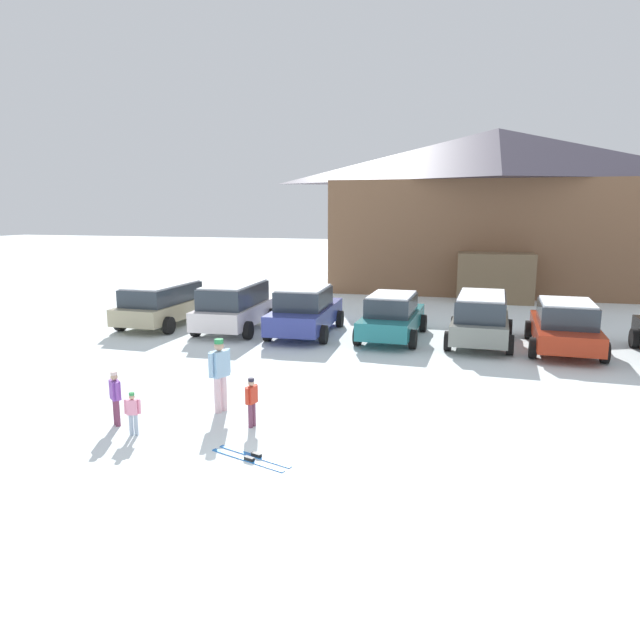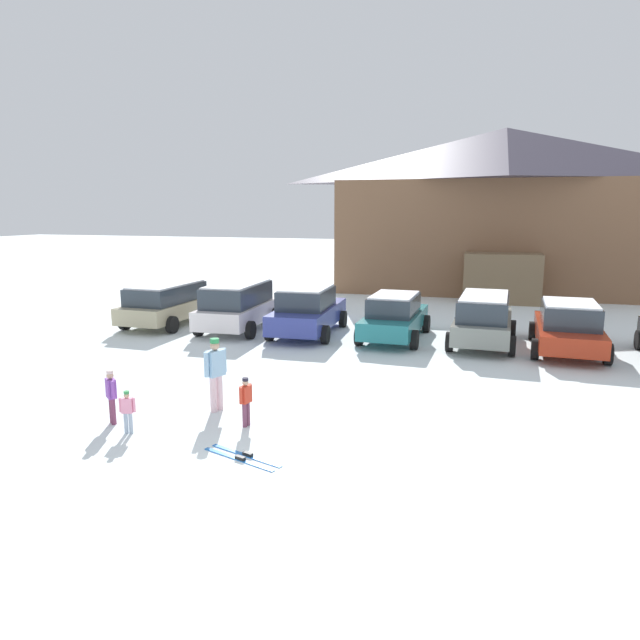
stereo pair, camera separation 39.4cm
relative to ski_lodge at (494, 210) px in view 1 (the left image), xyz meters
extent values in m
plane|color=white|center=(-3.53, -26.38, -4.48)|extent=(160.00, 160.00, 0.00)
cube|color=brown|center=(0.00, 0.06, -1.48)|extent=(17.60, 8.26, 6.00)
pyramid|color=#453F4F|center=(0.00, 0.06, 2.94)|extent=(18.22, 8.89, 2.82)
cube|color=#796245|center=(0.20, -4.60, -3.28)|extent=(3.67, 1.95, 2.40)
cube|color=tan|center=(-12.24, -14.38, -3.85)|extent=(1.92, 4.50, 0.62)
cube|color=#2D3842|center=(-12.24, -14.47, -3.22)|extent=(1.68, 3.42, 0.64)
cube|color=white|center=(-12.24, -14.47, -2.87)|extent=(1.57, 3.25, 0.06)
cylinder|color=black|center=(-13.26, -13.00, -4.16)|extent=(0.22, 0.64, 0.64)
cylinder|color=black|center=(-11.22, -12.99, -4.16)|extent=(0.22, 0.64, 0.64)
cylinder|color=black|center=(-13.25, -15.78, -4.16)|extent=(0.22, 0.64, 0.64)
cylinder|color=black|center=(-11.21, -15.77, -4.16)|extent=(0.22, 0.64, 0.64)
cube|color=white|center=(-9.16, -14.43, -3.82)|extent=(2.11, 4.51, 0.67)
cube|color=#2D3842|center=(-9.16, -14.52, -3.12)|extent=(1.82, 3.44, 0.73)
cube|color=white|center=(-9.16, -14.52, -2.73)|extent=(1.70, 3.27, 0.06)
cylinder|color=black|center=(-10.24, -13.13, -4.16)|extent=(0.26, 0.65, 0.64)
cylinder|color=black|center=(-8.26, -13.01, -4.16)|extent=(0.26, 0.65, 0.64)
cylinder|color=black|center=(-10.07, -15.86, -4.16)|extent=(0.26, 0.65, 0.64)
cylinder|color=black|center=(-8.09, -15.74, -4.16)|extent=(0.26, 0.65, 0.64)
cube|color=#353F94|center=(-6.44, -14.27, -3.82)|extent=(2.14, 4.82, 0.69)
cube|color=#2D3842|center=(-6.43, -14.51, -3.14)|extent=(1.77, 2.55, 0.68)
cube|color=white|center=(-6.43, -14.51, -2.77)|extent=(1.66, 2.42, 0.06)
cylinder|color=black|center=(-7.53, -12.88, -4.16)|extent=(0.26, 0.65, 0.64)
cylinder|color=black|center=(-5.55, -12.75, -4.16)|extent=(0.26, 0.65, 0.64)
cylinder|color=black|center=(-7.34, -15.79, -4.16)|extent=(0.26, 0.65, 0.64)
cylinder|color=black|center=(-5.36, -15.66, -4.16)|extent=(0.26, 0.65, 0.64)
cube|color=teal|center=(-3.29, -14.11, -3.86)|extent=(1.73, 4.55, 0.59)
cube|color=#2D3842|center=(-3.29, -14.34, -3.25)|extent=(1.51, 2.37, 0.63)
cube|color=white|center=(-3.29, -14.34, -2.91)|extent=(1.41, 2.25, 0.06)
cylinder|color=black|center=(-4.20, -12.70, -4.16)|extent=(0.22, 0.64, 0.64)
cylinder|color=black|center=(-2.36, -12.71, -4.16)|extent=(0.22, 0.64, 0.64)
cylinder|color=black|center=(-4.22, -15.51, -4.16)|extent=(0.22, 0.64, 0.64)
cylinder|color=black|center=(-2.38, -15.52, -4.16)|extent=(0.22, 0.64, 0.64)
cube|color=gray|center=(-0.30, -14.10, -3.84)|extent=(1.82, 4.41, 0.64)
cube|color=#2D3842|center=(-0.30, -14.19, -3.18)|extent=(1.59, 3.35, 0.68)
cube|color=white|center=(-0.30, -14.19, -2.81)|extent=(1.48, 3.19, 0.06)
cylinder|color=black|center=(-1.23, -12.73, -4.16)|extent=(0.23, 0.64, 0.64)
cylinder|color=black|center=(0.67, -12.76, -4.16)|extent=(0.23, 0.64, 0.64)
cylinder|color=black|center=(-1.27, -15.45, -4.16)|extent=(0.23, 0.64, 0.64)
cylinder|color=black|center=(0.63, -15.48, -4.16)|extent=(0.23, 0.64, 0.64)
cube|color=#AD2D14|center=(2.30, -14.26, -3.87)|extent=(1.91, 4.61, 0.57)
cube|color=#2D3842|center=(2.30, -14.49, -3.25)|extent=(1.66, 2.40, 0.68)
cube|color=white|center=(2.30, -14.49, -2.88)|extent=(1.55, 2.28, 0.06)
cylinder|color=black|center=(1.32, -12.83, -4.16)|extent=(0.23, 0.64, 0.64)
cylinder|color=black|center=(3.32, -12.85, -4.16)|extent=(0.23, 0.64, 0.64)
cylinder|color=black|center=(1.29, -15.67, -4.16)|extent=(0.23, 0.64, 0.64)
cylinder|color=black|center=(3.28, -15.70, -4.16)|extent=(0.23, 0.64, 0.64)
cylinder|color=black|center=(4.57, -13.31, -4.16)|extent=(0.23, 0.64, 0.64)
cylinder|color=#723652|center=(-7.51, -24.00, -4.19)|extent=(0.10, 0.10, 0.57)
cylinder|color=#723652|center=(-7.41, -24.08, -4.19)|extent=(0.10, 0.10, 0.57)
cube|color=purple|center=(-7.46, -24.04, -3.71)|extent=(0.32, 0.31, 0.40)
cylinder|color=purple|center=(-7.60, -23.93, -3.70)|extent=(0.08, 0.08, 0.38)
cylinder|color=purple|center=(-7.32, -24.15, -3.70)|extent=(0.08, 0.08, 0.38)
sphere|color=tan|center=(-7.46, -24.04, -3.43)|extent=(0.15, 0.15, 0.15)
cylinder|color=beige|center=(-7.46, -24.04, -3.35)|extent=(0.14, 0.14, 0.07)
cylinder|color=#6F3953|center=(-4.70, -23.26, -4.22)|extent=(0.09, 0.09, 0.51)
cylinder|color=#6F3953|center=(-4.72, -23.37, -4.22)|extent=(0.09, 0.09, 0.51)
cube|color=red|center=(-4.71, -23.31, -3.78)|extent=(0.20, 0.28, 0.36)
cylinder|color=red|center=(-4.68, -23.16, -3.77)|extent=(0.07, 0.07, 0.35)
cylinder|color=red|center=(-4.74, -23.47, -3.77)|extent=(0.07, 0.07, 0.35)
sphere|color=tan|center=(-4.71, -23.31, -3.53)|extent=(0.13, 0.13, 0.13)
cylinder|color=#211E2E|center=(-4.71, -23.31, -3.46)|extent=(0.13, 0.13, 0.06)
cylinder|color=#9EAFC4|center=(-6.76, -24.39, -4.26)|extent=(0.08, 0.08, 0.44)
cylinder|color=#9EAFC4|center=(-6.85, -24.42, -4.26)|extent=(0.08, 0.08, 0.44)
cube|color=pink|center=(-6.80, -24.41, -3.89)|extent=(0.24, 0.19, 0.31)
cylinder|color=pink|center=(-6.67, -24.36, -3.88)|extent=(0.06, 0.06, 0.29)
cylinder|color=pink|center=(-6.93, -24.45, -3.88)|extent=(0.06, 0.06, 0.29)
sphere|color=tan|center=(-6.80, -24.41, -3.67)|extent=(0.11, 0.11, 0.11)
cylinder|color=#35924C|center=(-6.80, -24.41, -3.61)|extent=(0.11, 0.11, 0.05)
cylinder|color=beige|center=(-5.77, -22.75, -4.07)|extent=(0.15, 0.15, 0.82)
cylinder|color=beige|center=(-5.71, -22.58, -4.07)|extent=(0.15, 0.15, 0.82)
cube|color=#95C1E1|center=(-5.74, -22.66, -3.37)|extent=(0.36, 0.46, 0.58)
cylinder|color=#95C1E1|center=(-5.83, -22.90, -3.35)|extent=(0.11, 0.11, 0.55)
cylinder|color=#95C1E1|center=(-5.65, -22.42, -3.35)|extent=(0.11, 0.11, 0.55)
sphere|color=tan|center=(-5.74, -22.66, -2.97)|extent=(0.21, 0.21, 0.21)
cylinder|color=#2D9552|center=(-5.74, -22.66, -2.86)|extent=(0.20, 0.20, 0.10)
cube|color=blue|center=(-4.14, -24.86, -4.47)|extent=(1.61, 0.58, 0.02)
cube|color=black|center=(-4.10, -24.88, -4.43)|extent=(0.22, 0.14, 0.06)
cube|color=blue|center=(-4.08, -24.67, -4.47)|extent=(1.61, 0.58, 0.02)
cube|color=black|center=(-4.04, -24.69, -4.43)|extent=(0.22, 0.14, 0.06)
camera|label=1|loc=(-0.16, -33.71, -0.05)|focal=32.00mm
camera|label=2|loc=(0.22, -33.59, -0.05)|focal=32.00mm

